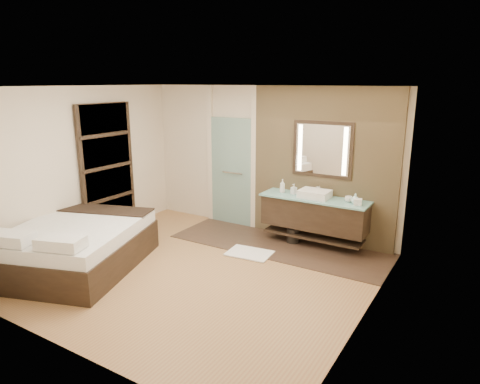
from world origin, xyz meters
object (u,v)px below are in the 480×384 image
Objects in this scene: mirror_unit at (322,150)px; waste_bin at (293,235)px; vanity at (314,213)px; bed at (76,246)px.

waste_bin is at bearing -138.77° from mirror_unit.
waste_bin is (-0.35, -0.31, -1.51)m from mirror_unit.
mirror_unit is 1.58m from waste_bin.
waste_bin is at bearing -168.99° from vanity.
mirror_unit is (0.00, 0.24, 1.07)m from vanity.
waste_bin is (-0.35, -0.07, -0.44)m from vanity.
mirror_unit is 0.41× the size of bed.
bed is at bearing -132.06° from waste_bin.
bed is (-2.75, -2.96, -1.30)m from mirror_unit.
bed is at bearing -135.23° from vanity.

